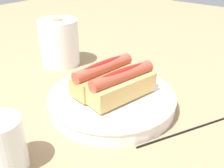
{
  "coord_description": "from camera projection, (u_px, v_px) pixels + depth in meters",
  "views": [
    {
      "loc": [
        -0.38,
        -0.3,
        0.31
      ],
      "look_at": [
        0.0,
        0.01,
        0.05
      ],
      "focal_mm": 42.31,
      "sensor_mm": 36.0,
      "label": 1
    }
  ],
  "objects": [
    {
      "name": "hotdog_front",
      "position": [
        121.0,
        85.0,
        0.53
      ],
      "size": [
        0.16,
        0.08,
        0.06
      ],
      "color": "tan",
      "rests_on": "serving_bowl"
    },
    {
      "name": "chopstick_near",
      "position": [
        187.0,
        130.0,
        0.5
      ],
      "size": [
        0.2,
        0.1,
        0.01
      ],
      "primitive_type": "cylinder",
      "rotation": [
        0.0,
        1.57,
        -0.45
      ],
      "color": "black",
      "rests_on": "ground_plane"
    },
    {
      "name": "hotdog_back",
      "position": [
        104.0,
        76.0,
        0.57
      ],
      "size": [
        0.15,
        0.07,
        0.06
      ],
      "color": "tan",
      "rests_on": "serving_bowl"
    },
    {
      "name": "water_glass",
      "position": [
        3.0,
        147.0,
        0.4
      ],
      "size": [
        0.07,
        0.07,
        0.09
      ],
      "color": "white",
      "rests_on": "ground_plane"
    },
    {
      "name": "paper_towel_roll",
      "position": [
        59.0,
        43.0,
        0.76
      ],
      "size": [
        0.11,
        0.11,
        0.13
      ],
      "color": "white",
      "rests_on": "ground_plane"
    },
    {
      "name": "serving_bowl",
      "position": [
        112.0,
        99.0,
        0.57
      ],
      "size": [
        0.27,
        0.27,
        0.03
      ],
      "color": "white",
      "rests_on": "ground_plane"
    },
    {
      "name": "ground_plane",
      "position": [
        114.0,
        107.0,
        0.58
      ],
      "size": [
        2.4,
        2.4,
        0.0
      ],
      "primitive_type": "plane",
      "color": "#9E7A56"
    }
  ]
}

